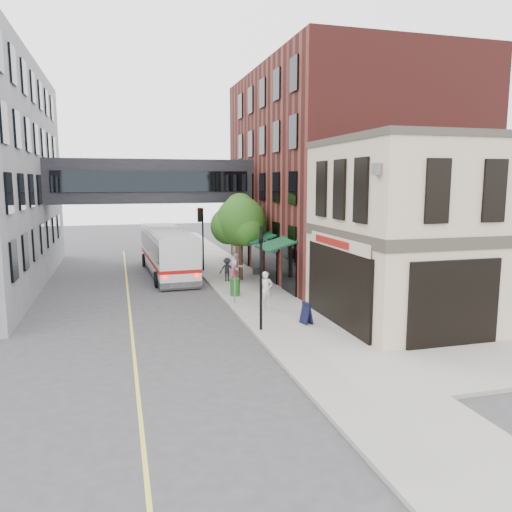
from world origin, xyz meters
TOP-DOWN VIEW (x-y plane):
  - ground at (0.00, 0.00)m, footprint 120.00×120.00m
  - sidewalk_main at (2.00, 14.00)m, footprint 4.00×60.00m
  - corner_building at (8.97, 2.00)m, footprint 10.19×8.12m
  - brick_building at (9.98, 15.00)m, footprint 13.76×18.00m
  - skyway_bridge at (-3.00, 18.00)m, footprint 14.00×3.18m
  - traffic_signal_near at (0.37, 2.00)m, footprint 0.44×0.22m
  - traffic_signal_far at (0.26, 17.00)m, footprint 0.53×0.28m
  - street_sign_pole at (0.39, 7.00)m, footprint 0.08×0.75m
  - street_tree at (2.19, 13.22)m, footprint 3.80×3.20m
  - lane_marking at (-5.00, 10.00)m, footprint 0.12×40.00m
  - bus at (-2.14, 16.97)m, footprint 3.19×11.65m
  - pedestrian_a at (1.67, 5.47)m, footprint 0.69×0.45m
  - pedestrian_b at (1.71, 12.07)m, footprint 1.09×0.96m
  - pedestrian_c at (1.23, 12.76)m, footprint 1.03×0.66m
  - newspaper_box at (0.80, 8.64)m, footprint 0.60×0.58m
  - sandwich_board at (2.62, 2.33)m, footprint 0.48×0.62m

SIDE VIEW (x-z plane):
  - ground at x=0.00m, z-range 0.00..0.00m
  - lane_marking at x=-5.00m, z-range 0.00..0.01m
  - sidewalk_main at x=2.00m, z-range 0.00..0.15m
  - newspaper_box at x=0.80m, z-range 0.15..1.10m
  - sandwich_board at x=2.62m, z-range 0.15..1.14m
  - pedestrian_c at x=1.23m, z-range 0.15..1.66m
  - pedestrian_a at x=1.67m, z-range 0.15..2.02m
  - pedestrian_b at x=1.71m, z-range 0.15..2.04m
  - bus at x=-2.14m, z-range 0.19..3.30m
  - street_sign_pole at x=0.39m, z-range 0.43..3.43m
  - traffic_signal_near at x=0.37m, z-range 0.68..5.28m
  - traffic_signal_far at x=0.26m, z-range 1.09..5.59m
  - street_tree at x=2.19m, z-range 1.11..6.71m
  - corner_building at x=8.97m, z-range -0.01..8.44m
  - skyway_bridge at x=-3.00m, z-range 5.00..8.00m
  - brick_building at x=9.98m, z-range -0.01..13.99m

